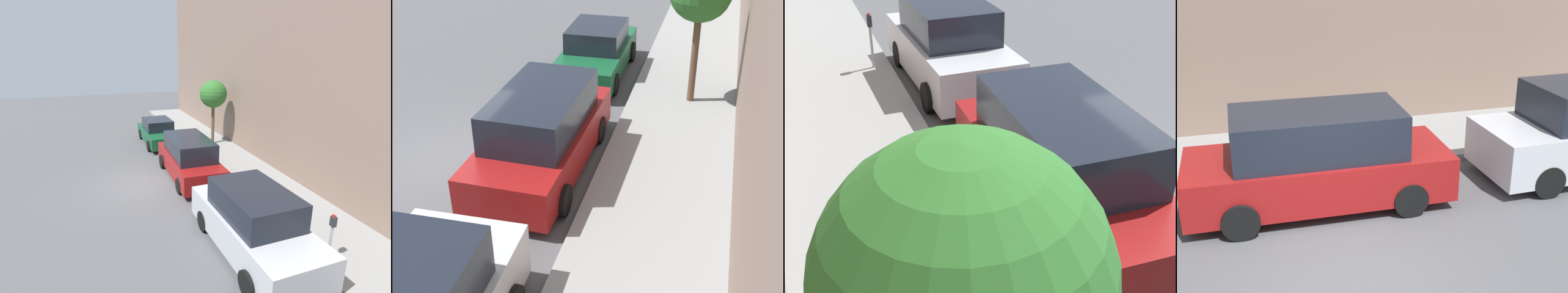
# 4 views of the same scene
# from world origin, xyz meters

# --- Properties ---
(ground_plane) EXTENTS (60.00, 60.00, 0.00)m
(ground_plane) POSITION_xyz_m (0.00, 0.00, 0.00)
(ground_plane) COLOR #515154
(sidewalk) EXTENTS (2.91, 32.00, 0.15)m
(sidewalk) POSITION_xyz_m (4.96, 0.00, 0.07)
(sidewalk) COLOR gray
(sidewalk) RESTS_ON ground_plane
(parked_minivan_second) EXTENTS (2.02, 4.94, 1.90)m
(parked_minivan_second) POSITION_xyz_m (2.29, 0.09, 0.92)
(parked_minivan_second) COLOR maroon
(parked_minivan_second) RESTS_ON ground_plane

